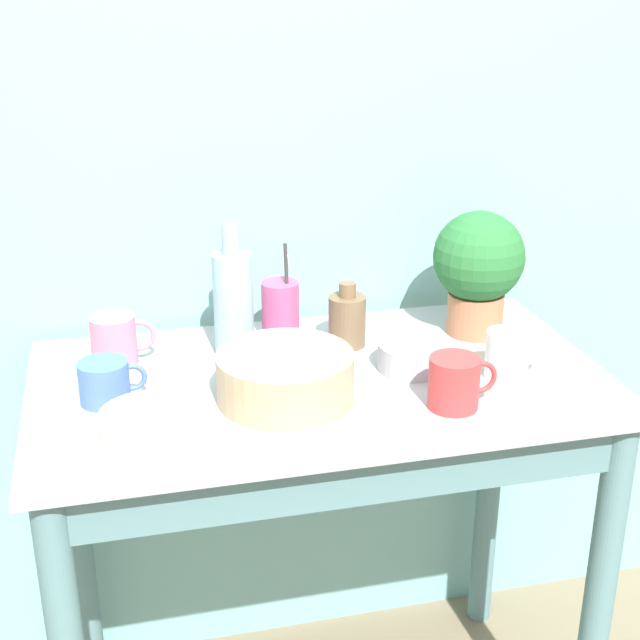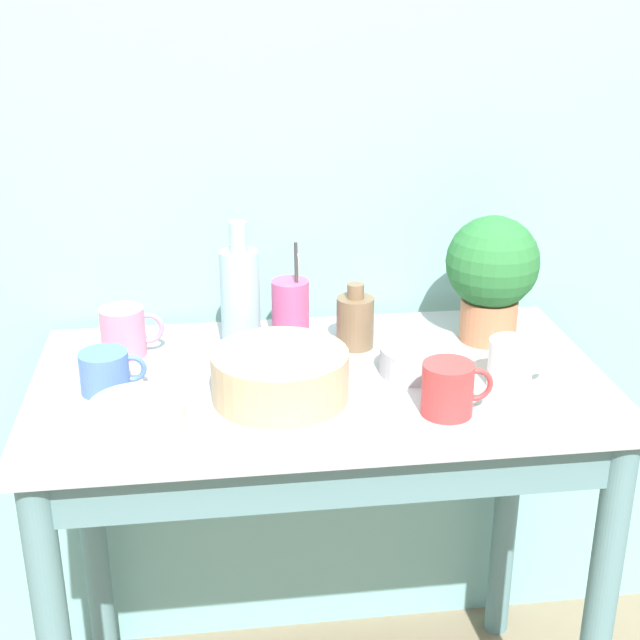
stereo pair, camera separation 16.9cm
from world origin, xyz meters
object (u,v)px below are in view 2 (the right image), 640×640
Objects in this scene: potted_plant at (492,271)px; bottle_tall at (240,299)px; mug_pink at (124,332)px; mug_blue at (106,372)px; bottle_short at (355,321)px; bowl_small_cream at (138,417)px; bowl_wash_large at (280,375)px; mug_white at (512,363)px; bowl_small_steel at (414,360)px; mug_red at (449,389)px; utensil_cup at (291,309)px.

potted_plant is 0.53m from bottle_tall.
mug_blue is at bearing -97.84° from mug_pink.
bottle_short is 0.54m from bowl_small_cream.
mug_white is at bearing -0.74° from bowl_wash_large.
bowl_wash_large is (-0.47, -0.22, -0.11)m from potted_plant.
bowl_small_steel is (0.27, 0.07, -0.02)m from bowl_wash_large.
mug_red is (-0.15, -0.10, 0.00)m from mug_white.
bottle_short is at bearing 36.27° from bowl_small_cream.
mug_blue is at bearing -149.88° from utensil_cup.
bottle_tall reaches higher than bowl_small_steel.
utensil_cup is at bearing 80.31° from bowl_wash_large.
bowl_small_cream is at bearing -172.35° from mug_white.
bottle_tall is 0.24m from bottle_short.
bowl_wash_large is 0.44m from mug_white.
mug_red reaches higher than bowl_small_cream.
bottle_short is 0.14m from utensil_cup.
bowl_small_cream is at bearing -161.94° from bowl_small_steel.
bowl_wash_large is 0.38m from mug_pink.
mug_blue is (-0.26, -0.15, -0.08)m from bottle_tall.
bowl_small_steel is (-0.20, -0.15, -0.13)m from potted_plant.
mug_white is (-0.02, -0.22, -0.11)m from potted_plant.
mug_pink is at bearing 150.19° from mug_red.
bowl_small_steel is (0.52, 0.17, -0.00)m from bowl_small_cream.
potted_plant is at bearing 23.77° from bowl_small_cream.
bowl_wash_large is 0.28m from bowl_small_steel.
bottle_short is 0.18m from bowl_small_steel.
potted_plant reaches higher than bowl_small_steel.
utensil_cup is (-0.24, 0.39, 0.02)m from mug_red.
mug_white is 0.57× the size of utensil_cup.
mug_pink is 0.35m from utensil_cup.
bowl_small_cream is 0.78× the size of utensil_cup.
bottle_short is 0.52m from mug_blue.
mug_pink is (-0.24, 0.01, -0.07)m from bottle_tall.
mug_white is at bearing -5.59° from mug_blue.
bowl_wash_large is 2.04× the size of mug_blue.
bowl_wash_large is at bearing -154.90° from potted_plant.
mug_blue is at bearing -149.41° from bottle_tall.
utensil_cup is at bearing 143.56° from mug_white.
bowl_small_cream is at bearing -158.73° from bowl_wash_large.
mug_red reaches higher than mug_blue.
bottle_short is 1.08× the size of mug_pink.
mug_white is (0.44, -0.01, 0.00)m from bowl_wash_large.
utensil_cup reaches higher than bowl_wash_large.
mug_white is 0.93× the size of mug_red.
utensil_cup reaches higher than mug_blue.
mug_white is 0.73× the size of bowl_small_cream.
potted_plant is at bearing 25.10° from bowl_wash_large.
bowl_wash_large is at bearing 160.85° from mug_red.
mug_white is 0.78m from mug_pink.
bowl_wash_large is 0.29m from utensil_cup.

